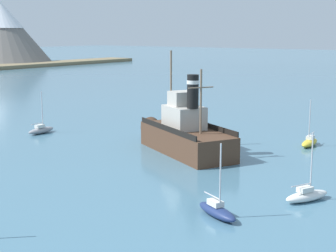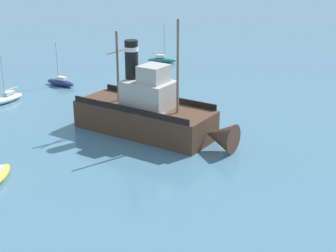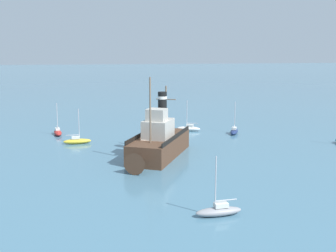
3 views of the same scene
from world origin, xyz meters
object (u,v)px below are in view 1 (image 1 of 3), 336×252
at_px(old_tugboat, 183,134).
at_px(sailboat_white, 307,195).
at_px(sailboat_yellow, 310,142).
at_px(sailboat_grey, 41,130).
at_px(sailboat_navy, 217,210).

distance_m(old_tugboat, sailboat_white, 17.26).
relative_size(sailboat_white, sailboat_yellow, 1.00).
bearing_deg(sailboat_grey, sailboat_yellow, -66.73).
height_order(sailboat_yellow, sailboat_navy, same).
relative_size(sailboat_yellow, sailboat_navy, 1.00).
bearing_deg(old_tugboat, sailboat_yellow, -42.49).
xyz_separation_m(sailboat_grey, sailboat_white, (-5.27, -34.40, 0.00)).
distance_m(sailboat_white, sailboat_navy, 7.33).
distance_m(old_tugboat, sailboat_navy, 18.37).
bearing_deg(sailboat_navy, sailboat_grey, 69.25).
xyz_separation_m(old_tugboat, sailboat_navy, (-13.77, -12.08, -1.40)).
relative_size(old_tugboat, sailboat_yellow, 2.93).
height_order(sailboat_grey, sailboat_navy, same).
bearing_deg(sailboat_yellow, sailboat_grey, 113.27).
bearing_deg(sailboat_white, sailboat_yellow, 20.39).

